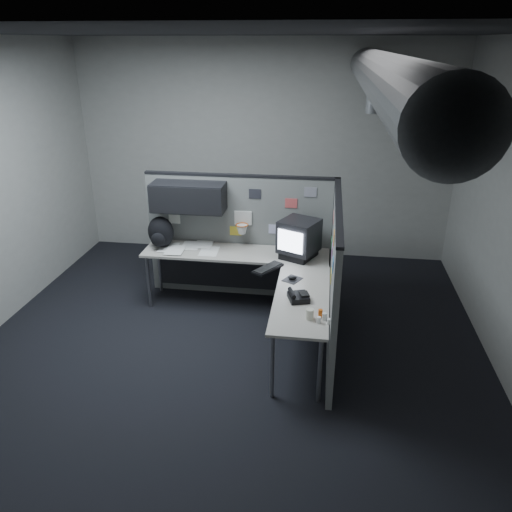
% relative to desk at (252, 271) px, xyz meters
% --- Properties ---
extents(room, '(5.62, 5.62, 3.22)m').
position_rel_desk_xyz_m(room, '(0.41, -0.70, 1.48)').
color(room, black).
rests_on(room, ground).
extents(partition_back, '(2.44, 0.42, 1.63)m').
position_rel_desk_xyz_m(partition_back, '(-0.40, 0.53, 0.38)').
color(partition_back, slate).
rests_on(partition_back, ground).
extents(partition_right, '(0.07, 2.23, 1.63)m').
position_rel_desk_xyz_m(partition_right, '(0.95, -0.49, 0.21)').
color(partition_right, slate).
rests_on(partition_right, ground).
extents(desk, '(2.31, 2.11, 0.73)m').
position_rel_desk_xyz_m(desk, '(0.00, 0.00, 0.00)').
color(desk, '#A8A297').
rests_on(desk, ground).
extents(monitor, '(0.54, 0.54, 0.47)m').
position_rel_desk_xyz_m(monitor, '(0.53, 0.23, 0.36)').
color(monitor, black).
rests_on(monitor, desk).
extents(keyboard, '(0.34, 0.42, 0.04)m').
position_rel_desk_xyz_m(keyboard, '(0.21, -0.18, 0.13)').
color(keyboard, black).
rests_on(keyboard, desk).
extents(mouse, '(0.24, 0.25, 0.04)m').
position_rel_desk_xyz_m(mouse, '(0.51, -0.40, 0.13)').
color(mouse, black).
rests_on(mouse, desk).
extents(phone, '(0.25, 0.26, 0.10)m').
position_rel_desk_xyz_m(phone, '(0.60, -0.86, 0.15)').
color(phone, black).
rests_on(phone, desk).
extents(bottles, '(0.14, 0.15, 0.08)m').
position_rel_desk_xyz_m(bottles, '(0.85, -1.23, 0.15)').
color(bottles, silver).
rests_on(bottles, desk).
extents(cup, '(0.09, 0.09, 0.11)m').
position_rel_desk_xyz_m(cup, '(0.73, -1.22, 0.17)').
color(cup, beige).
rests_on(cup, desk).
extents(papers, '(0.77, 0.58, 0.02)m').
position_rel_desk_xyz_m(papers, '(-0.84, 0.31, 0.12)').
color(papers, white).
rests_on(papers, desk).
extents(backpack, '(0.39, 0.38, 0.40)m').
position_rel_desk_xyz_m(backpack, '(-1.20, 0.30, 0.31)').
color(backpack, black).
rests_on(backpack, desk).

